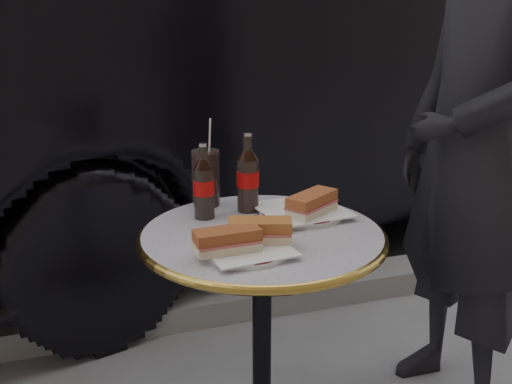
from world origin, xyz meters
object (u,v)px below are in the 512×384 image
object	(u,v)px
parked_car	(288,95)
bistro_table	(262,358)
cola_glass	(206,178)
plate_left	(246,250)
cola_bottle_left	(204,181)
cola_bottle_right	(248,172)
plate_right	(301,212)
pedestrian	(473,157)

from	to	relation	value
parked_car	bistro_table	bearing A→B (deg)	140.97
parked_car	cola_glass	bearing A→B (deg)	135.76
plate_left	cola_glass	size ratio (longest dim) A/B	1.23
cola_bottle_left	cola_glass	xyz separation A→B (m)	(0.03, 0.10, -0.02)
cola_bottle_right	parked_car	world-z (taller)	parked_car
plate_left	parked_car	size ratio (longest dim) A/B	0.04
cola_glass	plate_left	bearing A→B (deg)	-89.01
plate_left	cola_glass	world-z (taller)	cola_glass
bistro_table	cola_bottle_right	size ratio (longest dim) A/B	3.32
bistro_table	cola_bottle_right	bearing A→B (deg)	85.31
bistro_table	plate_right	world-z (taller)	plate_right
cola_bottle_left	cola_bottle_right	distance (m)	0.13
plate_right	pedestrian	bearing A→B (deg)	2.69
bistro_table	pedestrian	bearing A→B (deg)	8.92
plate_left	parked_car	bearing A→B (deg)	66.35
pedestrian	bistro_table	bearing A→B (deg)	-78.91
cola_bottle_right	plate_right	bearing A→B (deg)	-31.71
cola_bottle_right	pedestrian	bearing A→B (deg)	-4.32
cola_bottle_right	bistro_table	bearing A→B (deg)	-94.69
cola_bottle_right	cola_glass	world-z (taller)	cola_bottle_right
pedestrian	plate_right	bearing A→B (deg)	-85.14
bistro_table	cola_bottle_right	distance (m)	0.50
plate_right	cola_bottle_left	bearing A→B (deg)	166.76
bistro_table	cola_glass	bearing A→B (deg)	108.78
bistro_table	cola_bottle_right	xyz separation A→B (m)	(0.01, 0.16, 0.48)
cola_bottle_left	plate_right	bearing A→B (deg)	-13.24
cola_glass	parked_car	xyz separation A→B (m)	(0.90, 1.68, -0.01)
pedestrian	parked_car	bearing A→B (deg)	178.47
cola_bottle_right	cola_glass	bearing A→B (deg)	139.01
cola_bottle_right	parked_car	distance (m)	1.94
cola_bottle_right	cola_bottle_left	bearing A→B (deg)	-171.67
cola_glass	pedestrian	xyz separation A→B (m)	(0.79, -0.14, 0.03)
cola_bottle_left	cola_bottle_right	xyz separation A→B (m)	(0.13, 0.02, 0.01)
plate_right	plate_left	bearing A→B (deg)	-137.31
plate_right	parked_car	distance (m)	1.97
cola_bottle_left	cola_bottle_right	world-z (taller)	cola_bottle_right
plate_left	cola_bottle_left	size ratio (longest dim) A/B	0.97
bistro_table	plate_left	bearing A→B (deg)	-123.49
cola_glass	cola_bottle_left	bearing A→B (deg)	-106.25
plate_left	cola_glass	distance (m)	0.37
cola_bottle_left	pedestrian	bearing A→B (deg)	-2.34
parked_car	pedestrian	world-z (taller)	pedestrian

